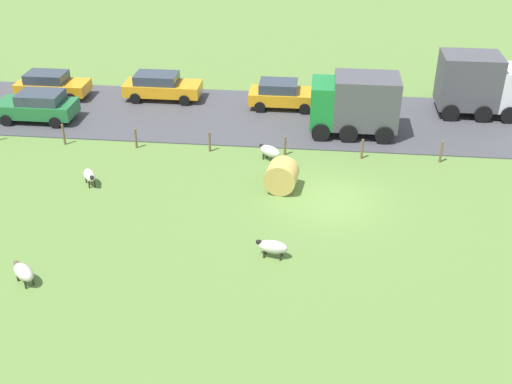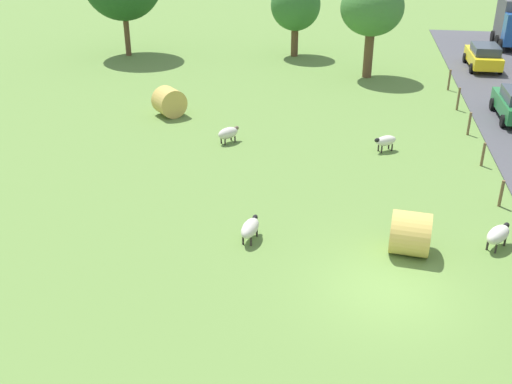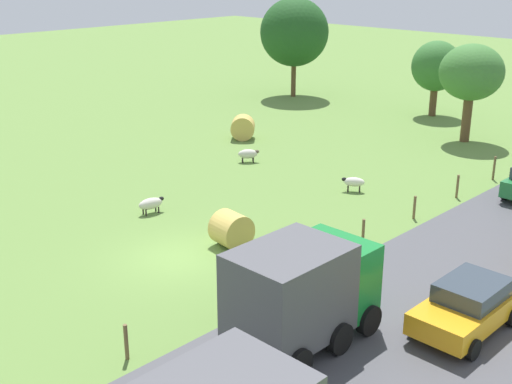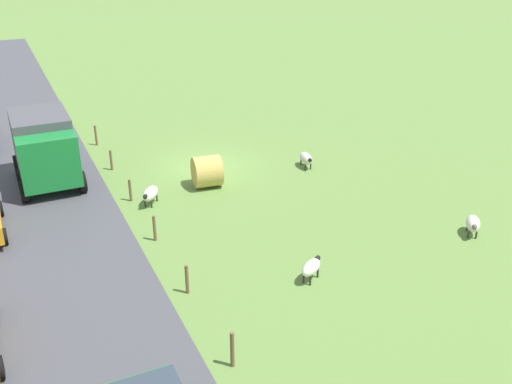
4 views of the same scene
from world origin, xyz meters
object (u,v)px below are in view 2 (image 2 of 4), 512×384
tree_1 (372,9)px  sheep_2 (250,228)px  car_1 (484,56)px  hay_bale_1 (410,233)px  sheep_1 (228,133)px  tree_0 (296,5)px  sheep_0 (498,234)px  sheep_3 (386,141)px  hay_bale_0 (169,102)px

tree_1 → sheep_2: bearing=-100.6°
sheep_2 → car_1: size_ratio=0.29×
tree_1 → hay_bale_1: bearing=-86.7°
sheep_1 → car_1: bearing=48.3°
tree_1 → sheep_1: bearing=-117.1°
tree_0 → tree_1: 7.24m
sheep_0 → car_1: size_ratio=0.28×
sheep_0 → tree_1: (-4.13, 20.71, 3.79)m
sheep_0 → tree_0: tree_0 is taller
sheep_2 → sheep_3: 10.03m
sheep_2 → sheep_3: size_ratio=1.16×
tree_0 → sheep_0: bearing=-70.0°
sheep_2 → hay_bale_1: (5.24, 0.04, 0.25)m
tree_0 → tree_1: size_ratio=0.89×
hay_bale_0 → sheep_1: bearing=-41.2°
sheep_1 → tree_0: size_ratio=0.22×
sheep_3 → hay_bale_1: size_ratio=0.78×
hay_bale_1 → car_1: (6.46, 24.67, 0.18)m
sheep_0 → tree_1: size_ratio=0.21×
tree_0 → sheep_2: bearing=-87.4°
sheep_0 → sheep_2: bearing=-174.3°
hay_bale_1 → tree_0: size_ratio=0.27×
sheep_0 → sheep_1: sheep_0 is taller
sheep_1 → tree_0: tree_0 is taller
sheep_1 → tree_0: 18.08m
sheep_2 → tree_1: 22.22m
sheep_0 → hay_bale_1: size_ratio=0.89×
tree_0 → tree_1: bearing=-43.7°
sheep_2 → sheep_0: bearing=5.7°
sheep_1 → hay_bale_0: bearing=138.8°
sheep_1 → hay_bale_1: 11.66m
tree_0 → car_1: (12.91, -1.79, -2.69)m
sheep_2 → hay_bale_1: bearing=0.4°
sheep_0 → sheep_2: 8.18m
sheep_2 → hay_bale_0: hay_bale_0 is taller
hay_bale_1 → sheep_3: bearing=93.1°
sheep_2 → tree_1: bearing=79.4°
tree_1 → hay_bale_0: bearing=-137.8°
sheep_0 → hay_bale_1: (-2.90, -0.78, 0.22)m
tree_1 → sheep_0: bearing=-78.7°
hay_bale_1 → tree_1: 21.81m
car_1 → tree_1: bearing=-157.5°
sheep_2 → tree_0: size_ratio=0.24×
sheep_0 → hay_bale_1: hay_bale_1 is taller
hay_bale_0 → tree_0: tree_0 is taller
hay_bale_0 → car_1: bearing=34.9°
sheep_2 → tree_1: size_ratio=0.21×
hay_bale_1 → sheep_1: bearing=131.8°
sheep_3 → hay_bale_1: 8.81m
sheep_2 → sheep_3: sheep_3 is taller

